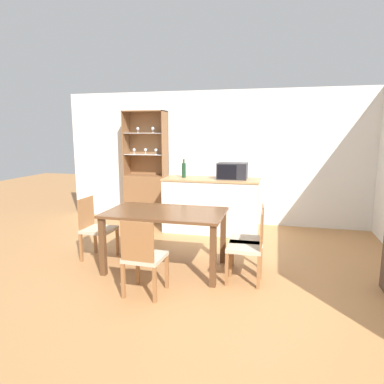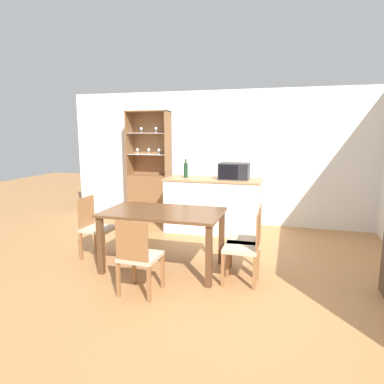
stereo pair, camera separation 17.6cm
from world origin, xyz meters
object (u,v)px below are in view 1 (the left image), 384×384
Objects in this scene: dining_chair_side_right_near at (248,246)px; dining_table at (165,220)px; dining_chair_side_left_far at (96,228)px; wine_bottle at (184,170)px; microwave at (232,171)px; dining_chair_head_near at (144,257)px; display_cabinet at (147,189)px; dining_chair_side_right_far at (250,239)px.

dining_table is at bearing 83.03° from dining_chair_side_right_near.
dining_chair_side_left_far and dining_chair_side_right_near have the same top height.
dining_chair_side_right_near reaches higher than dining_table.
wine_bottle is (-0.25, 1.84, 0.44)m from dining_table.
dining_chair_side_right_near is at bearing -77.19° from microwave.
wine_bottle reaches higher than dining_chair_head_near.
dining_chair_side_left_far is at bearing -134.32° from microwave.
dining_chair_side_right_far is at bearing -44.63° from display_cabinet.
dining_chair_side_right_far is at bearing 0.13° from dining_chair_side_right_near.
dining_chair_head_near is at bearing -103.28° from microwave.
microwave is 0.87m from wine_bottle.
dining_chair_head_near is 1.39m from dining_chair_side_left_far.
microwave is at bearing 137.76° from dining_chair_side_left_far.
dining_chair_side_right_near is at bearing 32.80° from dining_chair_head_near.
display_cabinet is at bearing -175.27° from dining_chair_side_left_far.
dining_chair_side_right_near is (2.24, -2.48, -0.19)m from display_cabinet.
display_cabinet is at bearing 113.14° from dining_chair_head_near.
dining_table is 1.10m from dining_chair_side_left_far.
dining_chair_side_left_far is 1.00× the size of dining_chair_side_right_near.
dining_chair_side_right_far is 1.00× the size of dining_chair_side_right_near.
dining_table is 2.01m from microwave.
wine_bottle is at bearing 33.96° from dining_chair_side_right_near.
dining_chair_head_near and dining_chair_side_left_far have the same top height.
display_cabinet is 4.28× the size of microwave.
dining_chair_side_right_far reaches higher than dining_table.
wine_bottle reaches higher than dining_chair_side_left_far.
dining_chair_head_near is 2.69m from wine_bottle.
microwave reaches higher than dining_chair_side_right_far.
wine_bottle is at bearing 98.00° from dining_chair_head_near.
microwave is (0.62, 1.86, 0.44)m from dining_table.
microwave is (-0.45, 1.99, 0.67)m from dining_chair_side_right_near.
dining_chair_side_left_far is at bearing 86.72° from dining_chair_side_right_far.
microwave reaches higher than dining_chair_head_near.
wine_bottle is at bearing 156.43° from dining_chair_side_left_far.
dining_chair_head_near is 1.24m from dining_chair_side_right_near.
dining_table is 0.79m from dining_chair_head_near.
dining_table is 1.74× the size of dining_chair_side_left_far.
microwave is 1.53× the size of wine_bottle.
display_cabinet is 2.52× the size of dining_chair_side_right_far.
dining_chair_side_right_near is at bearing -47.90° from display_cabinet.
wine_bottle reaches higher than dining_chair_side_right_near.
dining_table is 1.10m from dining_chair_side_right_far.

